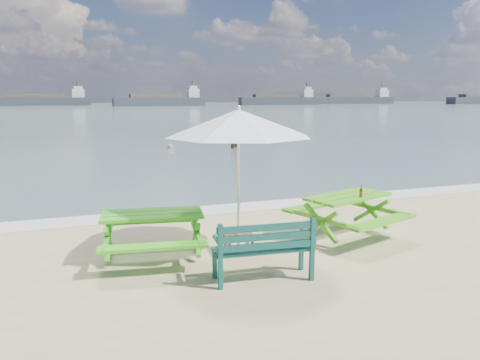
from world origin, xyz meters
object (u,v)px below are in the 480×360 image
object	(u,v)px
patio_umbrella	(239,123)
swimmer	(170,159)
park_bench	(263,261)
side_table	(239,243)
picnic_table_right	(347,217)
beer_bottle	(361,193)
picnic_table_left	(153,237)

from	to	relation	value
patio_umbrella	swimmer	world-z (taller)	patio_umbrella
patio_umbrella	swimmer	bearing A→B (deg)	82.88
park_bench	side_table	size ratio (longest dim) A/B	2.70
picnic_table_right	park_bench	xyz separation A→B (m)	(-2.37, -1.45, -0.11)
park_bench	beer_bottle	bearing A→B (deg)	25.68
side_table	swimmer	size ratio (longest dim) A/B	0.35
patio_umbrella	picnic_table_right	bearing A→B (deg)	4.43
park_bench	swimmer	world-z (taller)	park_bench
picnic_table_left	beer_bottle	distance (m)	3.93
park_bench	beer_bottle	world-z (taller)	beer_bottle
picnic_table_left	picnic_table_right	distance (m)	3.77
picnic_table_left	beer_bottle	size ratio (longest dim) A/B	8.91
picnic_table_left	park_bench	xyz separation A→B (m)	(1.40, -1.46, -0.10)
picnic_table_right	beer_bottle	world-z (taller)	beer_bottle
swimmer	beer_bottle	bearing A→B (deg)	-88.76
patio_umbrella	park_bench	bearing A→B (deg)	-92.97
beer_bottle	park_bench	bearing A→B (deg)	-154.32
picnic_table_right	side_table	bearing A→B (deg)	-175.57
side_table	picnic_table_left	bearing A→B (deg)	172.68
patio_umbrella	swimmer	distance (m)	16.87
picnic_table_left	swimmer	distance (m)	16.72
picnic_table_right	swimmer	xyz separation A→B (m)	(-0.25, 16.33, -0.96)
picnic_table_right	swimmer	world-z (taller)	picnic_table_right
patio_umbrella	side_table	bearing A→B (deg)	90.00
picnic_table_left	swimmer	size ratio (longest dim) A/B	1.29
side_table	swimmer	xyz separation A→B (m)	(2.06, 16.50, -0.73)
picnic_table_right	beer_bottle	bearing A→B (deg)	-65.62
picnic_table_right	park_bench	size ratio (longest dim) A/B	1.54
picnic_table_right	side_table	size ratio (longest dim) A/B	4.15
picnic_table_left	patio_umbrella	size ratio (longest dim) A/B	0.73
park_bench	swimmer	size ratio (longest dim) A/B	0.96
patio_umbrella	beer_bottle	distance (m)	2.78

